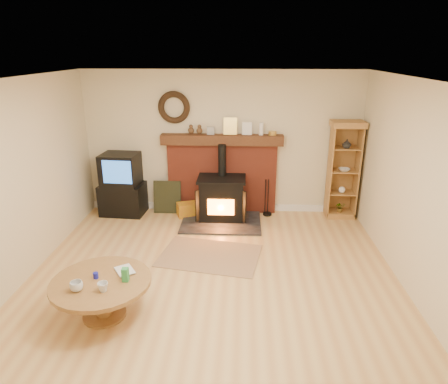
# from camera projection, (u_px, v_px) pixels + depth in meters

# --- Properties ---
(ground) EXTENTS (5.50, 5.50, 0.00)m
(ground) POSITION_uv_depth(u_px,v_px,m) (211.00, 290.00, 5.14)
(ground) COLOR tan
(ground) RESTS_ON ground
(room_shell) EXTENTS (5.02, 5.52, 2.61)m
(room_shell) POSITION_uv_depth(u_px,v_px,m) (209.00, 159.00, 4.65)
(room_shell) COLOR beige
(room_shell) RESTS_ON ground
(chimney_breast) EXTENTS (2.20, 0.22, 1.78)m
(chimney_breast) POSITION_uv_depth(u_px,v_px,m) (222.00, 171.00, 7.38)
(chimney_breast) COLOR #993927
(chimney_breast) RESTS_ON ground
(wood_stove) EXTENTS (1.40, 1.00, 1.34)m
(wood_stove) POSITION_uv_depth(u_px,v_px,m) (222.00, 199.00, 7.15)
(wood_stove) COLOR black
(wood_stove) RESTS_ON ground
(area_rug) EXTENTS (1.61, 1.24, 0.01)m
(area_rug) POSITION_uv_depth(u_px,v_px,m) (210.00, 255.00, 5.98)
(area_rug) COLOR brown
(area_rug) RESTS_ON ground
(tv_unit) EXTENTS (0.82, 0.61, 1.15)m
(tv_unit) POSITION_uv_depth(u_px,v_px,m) (122.00, 185.00, 7.36)
(tv_unit) COLOR black
(tv_unit) RESTS_ON ground
(curio_cabinet) EXTENTS (0.57, 0.41, 1.76)m
(curio_cabinet) POSITION_uv_depth(u_px,v_px,m) (343.00, 170.00, 7.14)
(curio_cabinet) COLOR olive
(curio_cabinet) RESTS_ON ground
(firelog_box) EXTENTS (0.47, 0.38, 0.25)m
(firelog_box) POSITION_uv_depth(u_px,v_px,m) (188.00, 209.00, 7.38)
(firelog_box) COLOR #CFBA09
(firelog_box) RESTS_ON ground
(leaning_painting) EXTENTS (0.51, 0.14, 0.61)m
(leaning_painting) POSITION_uv_depth(u_px,v_px,m) (167.00, 197.00, 7.48)
(leaning_painting) COLOR black
(leaning_painting) RESTS_ON ground
(fire_tools) EXTENTS (0.16, 0.16, 0.70)m
(fire_tools) POSITION_uv_depth(u_px,v_px,m) (267.00, 210.00, 7.41)
(fire_tools) COLOR black
(fire_tools) RESTS_ON ground
(coffee_table) EXTENTS (1.12, 1.12, 0.63)m
(coffee_table) POSITION_uv_depth(u_px,v_px,m) (101.00, 287.00, 4.51)
(coffee_table) COLOR brown
(coffee_table) RESTS_ON ground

